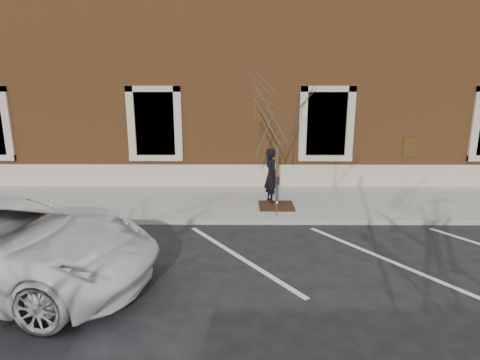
{
  "coord_description": "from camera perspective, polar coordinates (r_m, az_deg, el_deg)",
  "views": [
    {
      "loc": [
        0.07,
        -10.56,
        3.88
      ],
      "look_at": [
        0.0,
        0.6,
        1.1
      ],
      "focal_mm": 30.0,
      "sensor_mm": 36.0,
      "label": 1
    }
  ],
  "objects": [
    {
      "name": "ground",
      "position": [
        11.25,
        -0.02,
        -6.19
      ],
      "size": [
        120.0,
        120.0,
        0.0
      ],
      "primitive_type": "plane",
      "color": "#28282B",
      "rests_on": "ground"
    },
    {
      "name": "sidewalk_near",
      "position": [
        12.88,
        0.03,
        -3.19
      ],
      "size": [
        40.0,
        3.5,
        0.15
      ],
      "primitive_type": "cube",
      "color": "#B1B0A6",
      "rests_on": "ground"
    },
    {
      "name": "curb_near",
      "position": [
        11.18,
        -0.02,
        -5.91
      ],
      "size": [
        40.0,
        0.12,
        0.15
      ],
      "primitive_type": "cube",
      "color": "#9E9E99",
      "rests_on": "ground"
    },
    {
      "name": "parking_stripes",
      "position": [
        9.21,
        -0.11,
        -10.89
      ],
      "size": [
        28.0,
        4.4,
        0.01
      ],
      "primitive_type": null,
      "color": "silver",
      "rests_on": "ground"
    },
    {
      "name": "building_civic",
      "position": [
        18.3,
        0.14,
        14.34
      ],
      "size": [
        40.0,
        8.62,
        8.0
      ],
      "color": "brown",
      "rests_on": "ground"
    },
    {
      "name": "man",
      "position": [
        12.48,
        4.47,
        0.64
      ],
      "size": [
        0.59,
        0.73,
        1.72
      ],
      "primitive_type": "imported",
      "rotation": [
        0.0,
        0.0,
        1.9
      ],
      "color": "black",
      "rests_on": "sidewalk_near"
    },
    {
      "name": "parking_meter",
      "position": [
        11.22,
        5.34,
        -1.04
      ],
      "size": [
        0.11,
        0.08,
        1.2
      ],
      "rotation": [
        0.0,
        0.0,
        -0.06
      ],
      "color": "#595B60",
      "rests_on": "sidewalk_near"
    },
    {
      "name": "tree_grate",
      "position": [
        12.28,
        5.19,
        -3.69
      ],
      "size": [
        1.06,
        1.06,
        0.03
      ],
      "primitive_type": "cube",
      "color": "#422215",
      "rests_on": "sidewalk_near"
    },
    {
      "name": "sapling",
      "position": [
        11.76,
        5.47,
        8.46
      ],
      "size": [
        2.24,
        2.24,
        3.73
      ],
      "color": "#46382A",
      "rests_on": "sidewalk_near"
    }
  ]
}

